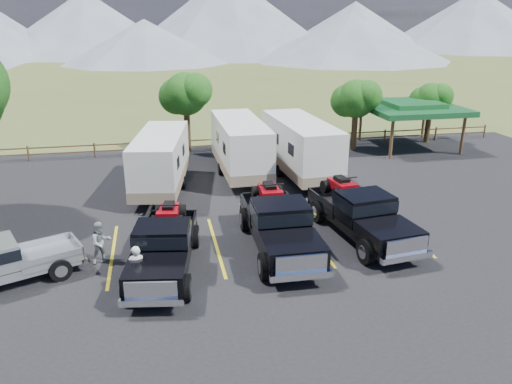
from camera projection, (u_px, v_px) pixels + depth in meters
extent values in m
plane|color=#495A26|center=(291.00, 293.00, 16.56)|extent=(320.00, 320.00, 0.00)
cube|color=black|center=(271.00, 252.00, 19.32)|extent=(44.00, 34.00, 0.04)
cube|color=gold|center=(112.00, 254.00, 19.11)|extent=(0.12, 5.50, 0.01)
cube|color=gold|center=(216.00, 245.00, 19.86)|extent=(0.12, 5.50, 0.01)
cube|color=gold|center=(312.00, 237.00, 20.61)|extent=(0.12, 5.50, 0.01)
cube|color=gold|center=(402.00, 229.00, 21.36)|extent=(0.12, 5.50, 0.01)
cylinder|color=black|center=(354.00, 130.00, 33.47)|extent=(0.39, 0.39, 2.80)
sphere|color=#1A4812|center=(356.00, 99.00, 32.77)|extent=(2.52, 2.52, 2.52)
sphere|color=#1A4812|center=(367.00, 95.00, 32.36)|extent=(1.98, 1.98, 1.98)
sphere|color=#1A4812|center=(347.00, 101.00, 33.10)|extent=(2.16, 2.16, 2.16)
cylinder|color=black|center=(428.00, 125.00, 35.57)|extent=(0.38, 0.38, 2.52)
sphere|color=#1A4812|center=(431.00, 99.00, 34.93)|extent=(2.24, 2.24, 2.24)
sphere|color=#1A4812|center=(441.00, 96.00, 34.57)|extent=(1.76, 1.76, 1.76)
sphere|color=#1A4812|center=(422.00, 101.00, 35.23)|extent=(1.92, 1.92, 1.92)
cylinder|color=black|center=(187.00, 129.00, 33.21)|extent=(0.41, 0.41, 3.08)
sphere|color=#1A4812|center=(186.00, 94.00, 32.43)|extent=(2.80, 2.80, 2.80)
sphere|color=#1A4812|center=(195.00, 90.00, 31.98)|extent=(2.20, 2.20, 2.20)
sphere|color=#1A4812|center=(177.00, 96.00, 32.80)|extent=(2.40, 2.40, 2.40)
cylinder|color=brown|center=(28.00, 154.00, 31.22)|extent=(0.12, 0.12, 1.00)
cylinder|color=brown|center=(95.00, 151.00, 31.97)|extent=(0.12, 0.12, 1.00)
cylinder|color=brown|center=(158.00, 147.00, 32.72)|extent=(0.12, 0.12, 1.00)
cylinder|color=brown|center=(219.00, 144.00, 33.47)|extent=(0.12, 0.12, 1.00)
cylinder|color=brown|center=(276.00, 142.00, 34.22)|extent=(0.12, 0.12, 1.00)
cylinder|color=brown|center=(332.00, 139.00, 34.97)|extent=(0.12, 0.12, 1.00)
cylinder|color=brown|center=(385.00, 136.00, 35.72)|extent=(0.12, 0.12, 1.00)
cylinder|color=brown|center=(436.00, 134.00, 36.47)|extent=(0.12, 0.12, 1.00)
cylinder|color=brown|center=(484.00, 131.00, 37.22)|extent=(0.12, 0.12, 1.00)
cube|color=brown|center=(248.00, 144.00, 33.86)|extent=(36.00, 0.06, 0.08)
cube|color=brown|center=(248.00, 138.00, 33.73)|extent=(36.00, 0.06, 0.08)
cylinder|color=brown|center=(392.00, 139.00, 31.48)|extent=(0.20, 0.20, 2.60)
cylinder|color=brown|center=(360.00, 123.00, 36.09)|extent=(0.20, 0.20, 2.60)
cylinder|color=brown|center=(463.00, 136.00, 32.42)|extent=(0.20, 0.20, 2.60)
cylinder|color=brown|center=(424.00, 121.00, 37.03)|extent=(0.20, 0.20, 2.60)
cube|color=#19592A|center=(411.00, 108.00, 33.77)|extent=(6.20, 6.20, 0.35)
cube|color=#19592A|center=(412.00, 104.00, 33.67)|extent=(3.50, 3.50, 0.35)
cone|color=slate|center=(87.00, 23.00, 114.23)|extent=(44.00, 44.00, 14.00)
cone|color=slate|center=(228.00, 14.00, 115.87)|extent=(52.00, 52.00, 18.00)
cone|color=slate|center=(355.00, 26.00, 128.80)|extent=(40.00, 40.00, 12.00)
cone|color=slate|center=(476.00, 20.00, 130.61)|extent=(50.00, 50.00, 15.00)
cone|color=slate|center=(145.00, 41.00, 94.60)|extent=(32.00, 32.00, 8.00)
cone|color=slate|center=(350.00, 37.00, 99.17)|extent=(40.00, 40.00, 9.00)
cube|color=black|center=(164.00, 255.00, 17.68)|extent=(2.69, 5.86, 0.36)
cube|color=black|center=(156.00, 272.00, 15.76)|extent=(2.16, 2.06, 0.50)
cube|color=black|center=(163.00, 238.00, 17.32)|extent=(2.08, 1.82, 0.99)
cube|color=black|center=(162.00, 235.00, 17.27)|extent=(2.13, 1.88, 0.45)
cube|color=black|center=(170.00, 228.00, 19.26)|extent=(2.25, 2.65, 0.54)
cube|color=silver|center=(151.00, 290.00, 14.83)|extent=(1.58, 0.33, 0.54)
cube|color=silver|center=(151.00, 302.00, 14.90)|extent=(1.94, 0.48, 0.22)
cube|color=silver|center=(174.00, 224.00, 20.49)|extent=(1.94, 0.46, 0.22)
cylinder|color=black|center=(127.00, 289.00, 15.85)|extent=(0.43, 0.93, 0.89)
cylinder|color=black|center=(186.00, 288.00, 15.93)|extent=(0.43, 0.93, 0.89)
cylinder|color=black|center=(147.00, 237.00, 19.54)|extent=(0.43, 0.93, 0.89)
cylinder|color=black|center=(195.00, 236.00, 19.62)|extent=(0.43, 0.93, 0.89)
cube|color=maroon|center=(169.00, 212.00, 19.04)|extent=(0.89, 1.38, 0.35)
cube|color=black|center=(169.00, 206.00, 18.95)|extent=(0.51, 0.80, 0.18)
cube|color=maroon|center=(167.00, 215.00, 18.49)|extent=(0.84, 0.47, 0.22)
cylinder|color=black|center=(167.00, 205.00, 18.47)|extent=(0.89, 0.20, 0.06)
cylinder|color=black|center=(155.00, 223.00, 18.57)|extent=(0.34, 0.59, 0.55)
cylinder|color=black|center=(179.00, 222.00, 18.61)|extent=(0.34, 0.59, 0.55)
cylinder|color=black|center=(159.00, 212.00, 19.60)|extent=(0.34, 0.59, 0.55)
cylinder|color=black|center=(182.00, 211.00, 19.63)|extent=(0.34, 0.59, 0.55)
cube|color=black|center=(279.00, 234.00, 19.28)|extent=(2.12, 6.21, 0.39)
cube|color=black|center=(293.00, 248.00, 17.22)|extent=(2.12, 1.99, 0.54)
cube|color=black|center=(281.00, 216.00, 18.90)|extent=(2.07, 1.73, 1.08)
cube|color=black|center=(281.00, 212.00, 18.85)|extent=(2.11, 1.80, 0.49)
cube|color=black|center=(269.00, 208.00, 20.99)|extent=(2.13, 2.64, 0.60)
cube|color=silver|center=(301.00, 264.00, 16.22)|extent=(1.73, 0.12, 0.60)
cube|color=silver|center=(301.00, 276.00, 16.29)|extent=(2.13, 0.24, 0.24)
cube|color=silver|center=(263.00, 205.00, 22.31)|extent=(2.12, 0.22, 0.24)
cylinder|color=black|center=(264.00, 266.00, 17.19)|extent=(0.34, 0.98, 0.97)
cylinder|color=black|center=(321.00, 261.00, 17.53)|extent=(0.34, 0.98, 0.97)
cylinder|color=black|center=(245.00, 219.00, 21.16)|extent=(0.34, 0.98, 0.97)
cylinder|color=black|center=(291.00, 216.00, 21.51)|extent=(0.34, 0.98, 0.97)
cube|color=maroon|center=(269.00, 192.00, 20.74)|extent=(0.79, 1.42, 0.38)
cube|color=black|center=(269.00, 186.00, 20.65)|extent=(0.45, 0.82, 0.19)
cube|color=maroon|center=(272.00, 194.00, 20.15)|extent=(0.87, 0.40, 0.24)
cylinder|color=black|center=(272.00, 185.00, 20.13)|extent=(0.98, 0.08, 0.06)
cylinder|color=black|center=(261.00, 203.00, 20.18)|extent=(0.29, 0.61, 0.61)
cylinder|color=black|center=(284.00, 201.00, 20.35)|extent=(0.29, 0.61, 0.61)
cylinder|color=black|center=(255.00, 193.00, 21.29)|extent=(0.29, 0.61, 0.61)
cylinder|color=black|center=(278.00, 192.00, 21.45)|extent=(0.29, 0.61, 0.61)
cube|color=black|center=(362.00, 222.00, 20.37)|extent=(2.65, 6.19, 0.38)
cube|color=black|center=(390.00, 233.00, 18.44)|extent=(2.23, 2.13, 0.53)
cube|color=black|center=(365.00, 206.00, 20.01)|extent=(2.16, 1.87, 1.05)
cube|color=black|center=(365.00, 203.00, 19.95)|extent=(2.21, 1.94, 0.47)
cube|color=black|center=(340.00, 200.00, 21.97)|extent=(2.31, 2.75, 0.58)
cube|color=silver|center=(407.00, 246.00, 17.50)|extent=(1.68, 0.29, 0.58)
cube|color=silver|center=(407.00, 257.00, 17.57)|extent=(2.07, 0.44, 0.23)
cube|color=silver|center=(327.00, 198.00, 23.21)|extent=(2.07, 0.42, 0.23)
cylinder|color=black|center=(366.00, 252.00, 18.28)|extent=(0.43, 0.98, 0.95)
cylinder|color=black|center=(412.00, 244.00, 18.87)|extent=(0.43, 0.98, 0.95)
cylinder|color=black|center=(318.00, 212.00, 22.00)|extent=(0.43, 0.98, 0.95)
cylinder|color=black|center=(357.00, 206.00, 22.59)|extent=(0.43, 0.98, 0.95)
cube|color=maroon|center=(341.00, 185.00, 21.73)|extent=(0.90, 1.45, 0.37)
cube|color=black|center=(342.00, 179.00, 21.64)|extent=(0.51, 0.83, 0.19)
cube|color=maroon|center=(348.00, 187.00, 21.18)|extent=(0.88, 0.47, 0.23)
cylinder|color=black|center=(347.00, 178.00, 21.15)|extent=(0.95, 0.18, 0.06)
cylinder|color=black|center=(337.00, 195.00, 21.14)|extent=(0.34, 0.62, 0.59)
cylinder|color=black|center=(357.00, 193.00, 21.42)|extent=(0.34, 0.62, 0.59)
cylinder|color=black|center=(325.00, 187.00, 22.17)|extent=(0.34, 0.62, 0.59)
cylinder|color=black|center=(344.00, 185.00, 22.46)|extent=(0.34, 0.62, 0.59)
cube|color=white|center=(161.00, 158.00, 25.57)|extent=(3.31, 7.13, 2.47)
cube|color=gray|center=(162.00, 176.00, 25.89)|extent=(3.33, 7.17, 0.55)
cube|color=black|center=(132.00, 163.00, 23.84)|extent=(0.16, 0.81, 0.55)
cube|color=black|center=(178.00, 163.00, 23.91)|extent=(0.16, 0.81, 0.55)
cylinder|color=black|center=(144.00, 183.00, 26.27)|extent=(0.33, 0.67, 0.64)
cylinder|color=black|center=(183.00, 182.00, 26.34)|extent=(0.33, 0.67, 0.64)
cube|color=black|center=(148.00, 212.00, 22.00)|extent=(0.38, 1.64, 0.09)
cube|color=white|center=(240.00, 144.00, 27.99)|extent=(2.40, 7.31, 2.62)
cube|color=gray|center=(240.00, 161.00, 28.33)|extent=(2.43, 7.34, 0.58)
cube|color=black|center=(224.00, 148.00, 25.99)|extent=(0.03, 0.87, 0.58)
cube|color=black|center=(268.00, 146.00, 26.46)|extent=(0.03, 0.87, 0.58)
cylinder|color=black|center=(221.00, 169.00, 28.55)|extent=(0.25, 0.68, 0.68)
cylinder|color=black|center=(258.00, 167.00, 28.98)|extent=(0.25, 0.68, 0.68)
cube|color=black|center=(257.00, 193.00, 24.29)|extent=(0.13, 1.75, 0.10)
cube|color=white|center=(300.00, 144.00, 27.71)|extent=(2.79, 7.51, 2.66)
cube|color=gray|center=(300.00, 162.00, 28.06)|extent=(2.82, 7.55, 0.59)
cube|color=black|center=(291.00, 149.00, 25.65)|extent=(0.07, 0.89, 0.59)
cube|color=black|center=(334.00, 146.00, 26.22)|extent=(0.07, 0.89, 0.59)
cylinder|color=black|center=(279.00, 171.00, 28.22)|extent=(0.29, 0.70, 0.69)
cylinder|color=black|center=(316.00, 168.00, 28.76)|extent=(0.29, 0.70, 0.69)
cube|color=black|center=(332.00, 195.00, 24.00)|extent=(0.22, 1.78, 0.10)
cube|color=#A2A5AB|center=(1.00, 270.00, 16.81)|extent=(5.14, 3.40, 0.31)
cube|color=#A2A5AB|center=(48.00, 252.00, 17.56)|extent=(2.55, 2.34, 0.47)
cube|color=silver|center=(79.00, 252.00, 18.21)|extent=(0.79, 1.61, 0.19)
cylinder|color=black|center=(49.00, 253.00, 18.40)|extent=(0.81, 0.54, 0.78)
cylinder|color=black|center=(60.00, 270.00, 17.15)|extent=(0.81, 0.54, 0.78)
imported|color=silver|center=(137.00, 269.00, 16.25)|extent=(0.66, 0.47, 1.68)
imported|color=gray|center=(101.00, 242.00, 18.30)|extent=(0.97, 0.90, 1.59)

